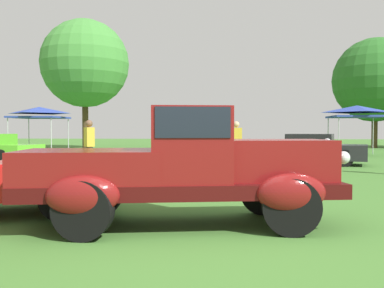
{
  "coord_description": "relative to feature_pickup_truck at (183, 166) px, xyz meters",
  "views": [
    {
      "loc": [
        0.37,
        -5.65,
        1.38
      ],
      "look_at": [
        -0.44,
        3.08,
        1.1
      ],
      "focal_mm": 40.47,
      "sensor_mm": 36.0,
      "label": 1
    }
  ],
  "objects": [
    {
      "name": "ground_plane",
      "position": [
        0.33,
        -0.51,
        -0.87
      ],
      "size": [
        120.0,
        120.0,
        0.0
      ],
      "primitive_type": "plane",
      "color": "#42752D"
    },
    {
      "name": "treeline_mid_left",
      "position": [
        11.47,
        27.87,
        4.28
      ],
      "size": [
        6.33,
        6.33,
        8.33
      ],
      "color": "#47331E",
      "rests_on": "ground_plane"
    },
    {
      "name": "spectator_far_side",
      "position": [
        0.85,
        9.38,
        0.05
      ],
      "size": [
        0.4,
        0.25,
        1.69
      ],
      "color": "#7F7056",
      "rests_on": "ground_plane"
    },
    {
      "name": "show_car_charcoal",
      "position": [
        3.94,
        11.57,
        -0.27
      ],
      "size": [
        4.33,
        2.76,
        1.22
      ],
      "color": "#28282D",
      "rests_on": "ground_plane"
    },
    {
      "name": "canopy_tent_left_field",
      "position": [
        -10.43,
        17.93,
        1.55
      ],
      "size": [
        2.76,
        2.76,
        2.71
      ],
      "color": "#B7B7BC",
      "rests_on": "ground_plane"
    },
    {
      "name": "canopy_tent_center_field",
      "position": [
        7.45,
        18.12,
        1.55
      ],
      "size": [
        2.79,
        2.79,
        2.71
      ],
      "color": "#B7B7BC",
      "rests_on": "ground_plane"
    },
    {
      "name": "feature_pickup_truck",
      "position": [
        0.0,
        0.0,
        0.0
      ],
      "size": [
        4.69,
        2.43,
        1.7
      ],
      "color": "#400B0B",
      "rests_on": "ground_plane"
    },
    {
      "name": "treeline_far_left",
      "position": [
        -10.03,
        24.67,
        5.34
      ],
      "size": [
        6.39,
        6.39,
        9.42
      ],
      "color": "#47331E",
      "rests_on": "ground_plane"
    },
    {
      "name": "spectator_between_cars",
      "position": [
        -3.75,
        6.98,
        0.05
      ],
      "size": [
        0.42,
        0.47,
        1.69
      ],
      "color": "#383838",
      "rests_on": "ground_plane"
    }
  ]
}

